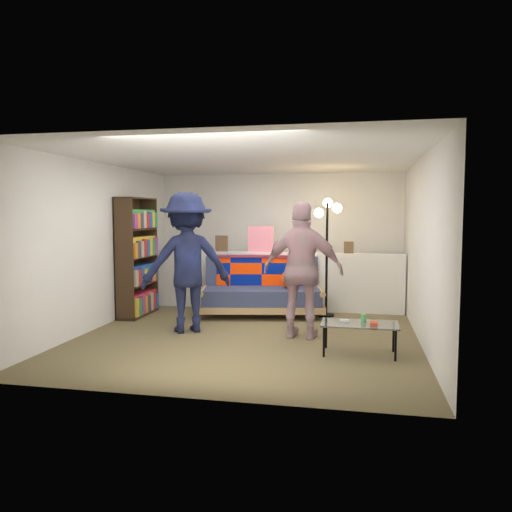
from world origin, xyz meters
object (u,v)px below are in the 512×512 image
at_px(floor_lamp, 327,233).
at_px(person_right, 303,270).
at_px(person_left, 187,263).
at_px(coffee_table, 360,325).
at_px(futon_sofa, 263,291).
at_px(bookshelf, 137,261).

relative_size(floor_lamp, person_right, 1.05).
bearing_deg(person_left, coffee_table, 133.63).
height_order(futon_sofa, floor_lamp, floor_lamp).
height_order(bookshelf, coffee_table, bookshelf).
xyz_separation_m(coffee_table, floor_lamp, (-0.53, 2.19, 1.01)).
bearing_deg(coffee_table, bookshelf, 155.58).
bearing_deg(bookshelf, futon_sofa, 11.83).
relative_size(bookshelf, coffee_table, 2.14).
height_order(floor_lamp, person_left, person_left).
bearing_deg(futon_sofa, person_right, -59.91).
relative_size(floor_lamp, person_left, 0.98).
relative_size(futon_sofa, coffee_table, 2.36).
distance_m(bookshelf, person_left, 1.49).
bearing_deg(floor_lamp, coffee_table, -76.49).
bearing_deg(futon_sofa, floor_lamp, 7.93).
relative_size(bookshelf, person_left, 0.98).
bearing_deg(coffee_table, person_right, 139.04).
bearing_deg(coffee_table, floor_lamp, 103.51).
xyz_separation_m(bookshelf, floor_lamp, (3.04, 0.57, 0.46)).
xyz_separation_m(bookshelf, person_right, (2.82, -0.97, 0.02)).
bearing_deg(bookshelf, floor_lamp, 10.52).
distance_m(person_left, person_right, 1.64).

